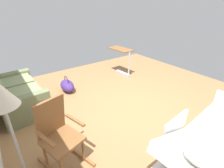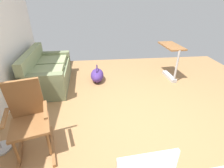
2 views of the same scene
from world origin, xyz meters
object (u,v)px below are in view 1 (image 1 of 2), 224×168
overbed_table (122,59)px  couch (18,95)px  floor_lamp (2,102)px  duffel_bag (67,86)px  rocking_chair (59,135)px  hospital_bed (217,153)px

overbed_table → couch: bearing=92.3°
floor_lamp → duffel_bag: floor_lamp is taller
rocking_chair → couch: bearing=6.5°
hospital_bed → rocking_chair: rocking_chair is taller
couch → floor_lamp: floor_lamp is taller
couch → duffel_bag: bearing=-85.4°
couch → floor_lamp: 2.17m
couch → hospital_bed: bearing=-150.3°
hospital_bed → floor_lamp: floor_lamp is taller
couch → overbed_table: bearing=-87.7°
couch → floor_lamp: (-1.94, 0.27, 0.92)m
duffel_bag → couch: bearing=94.6°
couch → overbed_table: 3.07m
floor_lamp → duffel_bag: size_ratio=2.55×
floor_lamp → overbed_table: bearing=-58.2°
rocking_chair → hospital_bed: bearing=-129.6°
overbed_table → duffel_bag: size_ratio=1.47×
couch → rocking_chair: size_ratio=1.55×
rocking_chair → floor_lamp: 0.88m
hospital_bed → overbed_table: 3.65m
hospital_bed → duffel_bag: bearing=12.2°
duffel_bag → overbed_table: bearing=-89.1°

